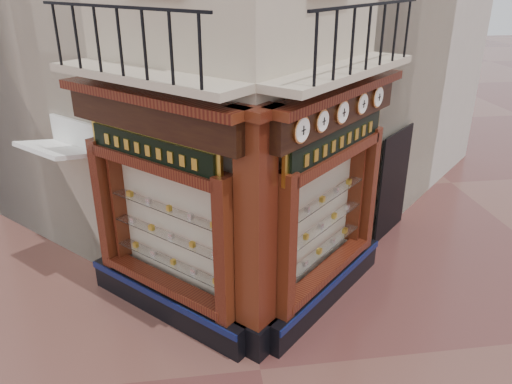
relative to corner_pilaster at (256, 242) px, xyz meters
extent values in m
plane|color=#552B27|center=(0.00, -0.50, -1.95)|extent=(80.00, 80.00, 0.00)
cube|color=black|center=(-1.44, 1.04, -1.67)|extent=(2.72, 2.72, 0.55)
cube|color=#0C143F|center=(-1.57, 0.91, -1.46)|extent=(2.50, 2.50, 0.12)
cube|color=#3B0F0A|center=(-0.45, 0.05, -0.17)|extent=(0.37, 0.37, 2.45)
cube|color=#3B0F0A|center=(-2.43, 2.03, -0.17)|extent=(0.37, 0.37, 2.45)
cube|color=#FFE2C1|center=(-1.20, 1.27, -0.20)|extent=(1.80, 1.80, 2.10)
cube|color=black|center=(-1.42, 1.05, 1.65)|extent=(2.69, 2.69, 0.50)
cube|color=#3B0F0A|center=(-1.47, 1.00, 1.96)|extent=(2.86, 2.86, 0.14)
cube|color=black|center=(1.44, 1.04, -1.67)|extent=(2.72, 2.72, 0.55)
cube|color=#0C143F|center=(1.57, 0.91, -1.46)|extent=(2.50, 2.50, 0.12)
cube|color=#3B0F0A|center=(0.45, 0.05, -0.17)|extent=(0.37, 0.37, 2.45)
cube|color=#3B0F0A|center=(2.43, 2.03, -0.17)|extent=(0.37, 0.37, 2.45)
cube|color=#FFE2C1|center=(1.20, 1.27, -0.20)|extent=(1.80, 1.80, 2.10)
cube|color=black|center=(1.42, 1.05, 1.65)|extent=(2.69, 2.69, 0.50)
cube|color=#3B0F0A|center=(1.47, 1.00, 1.96)|extent=(2.86, 2.86, 0.14)
cube|color=black|center=(0.00, 0.00, -1.67)|extent=(0.78, 0.78, 0.55)
cube|color=#3B0F0A|center=(0.00, 0.00, 0.25)|extent=(0.64, 0.64, 3.50)
cube|color=#3B0F0A|center=(0.00, 0.00, 1.96)|extent=(0.85, 0.85, 0.14)
cube|color=#B9A990|center=(-1.48, 0.99, 2.25)|extent=(2.97, 2.97, 0.12)
cube|color=black|center=(-1.72, 0.76, 3.20)|extent=(2.36, 2.36, 0.04)
cube|color=#B9A990|center=(1.48, 0.99, 2.25)|extent=(2.97, 2.97, 0.12)
cube|color=black|center=(1.72, 0.76, 3.20)|extent=(2.36, 2.36, 0.04)
cylinder|color=#D58D47|center=(0.62, 0.02, 1.67)|extent=(0.31, 0.31, 0.38)
cylinder|color=white|center=(0.64, 0.00, 1.67)|extent=(0.25, 0.25, 0.33)
cube|color=black|center=(0.65, -0.01, 1.67)|extent=(0.02, 0.02, 0.13)
cube|color=black|center=(0.65, -0.01, 1.67)|extent=(0.08, 0.08, 0.01)
cylinder|color=#D58D47|center=(1.00, 0.41, 1.67)|extent=(0.28, 0.28, 0.34)
cylinder|color=white|center=(1.03, 0.39, 1.67)|extent=(0.22, 0.22, 0.29)
cube|color=black|center=(1.04, 0.38, 1.67)|extent=(0.02, 0.02, 0.11)
cube|color=black|center=(1.04, 0.38, 1.67)|extent=(0.07, 0.07, 0.01)
cylinder|color=#D58D47|center=(1.43, 0.84, 1.67)|extent=(0.30, 0.30, 0.37)
cylinder|color=white|center=(1.45, 0.82, 1.67)|extent=(0.24, 0.24, 0.32)
cube|color=black|center=(1.46, 0.80, 1.67)|extent=(0.02, 0.02, 0.12)
cube|color=black|center=(1.46, 0.80, 1.67)|extent=(0.07, 0.07, 0.01)
cylinder|color=#D58D47|center=(1.91, 1.31, 1.67)|extent=(0.29, 0.29, 0.36)
cylinder|color=white|center=(1.93, 1.29, 1.67)|extent=(0.23, 0.23, 0.31)
cube|color=black|center=(1.94, 1.28, 1.67)|extent=(0.02, 0.02, 0.12)
cube|color=black|center=(1.94, 1.28, 1.67)|extent=(0.07, 0.07, 0.01)
cylinder|color=#D58D47|center=(2.33, 1.73, 1.67)|extent=(0.30, 0.30, 0.37)
cylinder|color=white|center=(2.35, 1.71, 1.67)|extent=(0.24, 0.24, 0.32)
cube|color=black|center=(2.36, 1.70, 1.67)|extent=(0.02, 0.02, 0.12)
cube|color=black|center=(2.36, 1.70, 1.67)|extent=(0.07, 0.07, 0.01)
cube|color=gold|center=(-1.45, 1.03, 1.15)|extent=(2.02, 2.02, 0.54)
cube|color=black|center=(-1.48, 1.00, 1.15)|extent=(1.89, 1.89, 0.41)
cube|color=gold|center=(1.45, 1.03, 1.15)|extent=(2.19, 2.19, 0.59)
cube|color=black|center=(1.48, 1.00, 1.15)|extent=(2.04, 2.04, 0.44)
camera|label=1|loc=(-0.88, -6.29, 3.62)|focal=35.00mm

